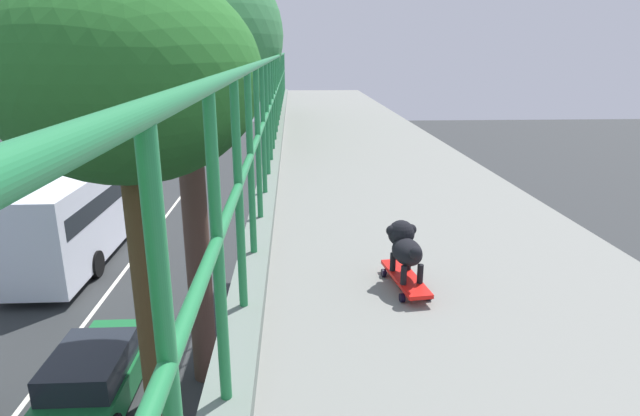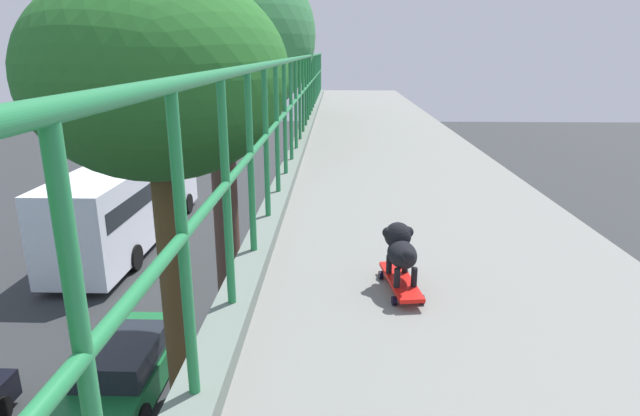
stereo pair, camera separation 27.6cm
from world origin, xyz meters
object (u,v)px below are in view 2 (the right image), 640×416
city_bus (130,196)px  car_green_fifth (128,366)px  small_dog (400,247)px  toy_skateboard (401,282)px

city_bus → car_green_fifth: bearing=-70.0°
city_bus → small_dog: size_ratio=27.83×
car_green_fifth → small_dog: size_ratio=11.00×
toy_skateboard → city_bus: bearing=116.6°
city_bus → small_dog: (8.97, -17.89, 4.71)m
toy_skateboard → small_dog: (-0.01, 0.04, 0.21)m
toy_skateboard → car_green_fifth: bearing=124.5°
city_bus → toy_skateboard: bearing=-63.4°
car_green_fifth → toy_skateboard: 10.90m
car_green_fifth → toy_skateboard: size_ratio=7.94×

